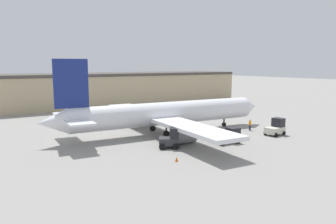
{
  "coord_description": "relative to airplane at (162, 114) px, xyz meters",
  "views": [
    {
      "loc": [
        -27.27,
        -41.53,
        10.5
      ],
      "look_at": [
        0.0,
        0.0,
        3.26
      ],
      "focal_mm": 35.0,
      "sensor_mm": 36.0,
      "label": 1
    }
  ],
  "objects": [
    {
      "name": "ground_crew_worker",
      "position": [
        13.04,
        -5.72,
        -2.05
      ],
      "size": [
        0.4,
        0.4,
        1.8
      ],
      "rotation": [
        0.0,
        0.0,
        0.89
      ],
      "color": "#1E2338",
      "rests_on": "ground_plane"
    },
    {
      "name": "belt_loader_truck",
      "position": [
        4.22,
        -10.02,
        -2.0
      ],
      "size": [
        3.68,
        2.57,
        2.08
      ],
      "rotation": [
        0.0,
        0.0,
        -0.17
      ],
      "color": "beige",
      "rests_on": "ground_plane"
    },
    {
      "name": "baggage_tug",
      "position": [
        -3.78,
        -7.92,
        -1.84
      ],
      "size": [
        3.22,
        3.09,
        2.59
      ],
      "rotation": [
        0.0,
        0.0,
        -0.54
      ],
      "color": "#2D2D33",
      "rests_on": "ground_plane"
    },
    {
      "name": "airplane",
      "position": [
        0.0,
        0.0,
        0.0
      ],
      "size": [
        37.0,
        34.73,
        11.22
      ],
      "rotation": [
        0.0,
        0.0,
        -0.08
      ],
      "color": "white",
      "rests_on": "ground_plane"
    },
    {
      "name": "pushback_tug",
      "position": [
        13.75,
        -10.22,
        -1.89
      ],
      "size": [
        3.1,
        2.28,
        2.51
      ],
      "rotation": [
        0.0,
        0.0,
        0.09
      ],
      "color": "beige",
      "rests_on": "ground_plane"
    },
    {
      "name": "safety_cone_near",
      "position": [
        -6.52,
        -13.25,
        -2.73
      ],
      "size": [
        0.36,
        0.36,
        0.55
      ],
      "color": "#EF590F",
      "rests_on": "ground_plane"
    },
    {
      "name": "ground_plane",
      "position": [
        1.01,
        -0.08,
        -3.0
      ],
      "size": [
        400.0,
        400.0,
        0.0
      ],
      "primitive_type": "plane",
      "color": "gray"
    },
    {
      "name": "terminal_building",
      "position": [
        13.35,
        39.93,
        1.13
      ],
      "size": [
        64.9,
        15.77,
        8.24
      ],
      "color": "tan",
      "rests_on": "ground_plane"
    }
  ]
}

